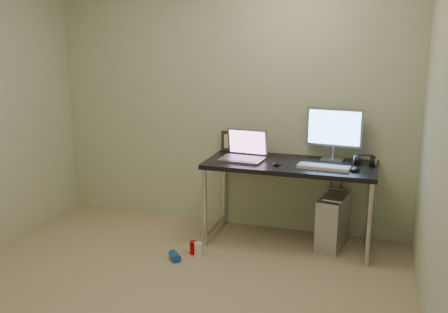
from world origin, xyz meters
TOP-DOWN VIEW (x-y plane):
  - floor at (0.00, 0.00)m, footprint 3.50×3.50m
  - wall_back at (0.00, 1.75)m, footprint 3.50×0.02m
  - wall_right at (1.75, 0.00)m, footprint 0.02×3.50m
  - desk at (0.68, 1.43)m, footprint 1.48×0.65m
  - tower_computer at (1.07, 1.46)m, footprint 0.27×0.47m
  - cable_a at (1.02, 1.70)m, footprint 0.01×0.16m
  - cable_b at (1.11, 1.68)m, footprint 0.02×0.11m
  - can_red at (-0.05, 0.94)m, footprint 0.08×0.08m
  - can_white at (0.01, 0.90)m, footprint 0.07×0.07m
  - can_blue at (-0.16, 0.77)m, footprint 0.14×0.15m
  - laptop at (0.26, 1.43)m, footprint 0.40×0.33m
  - monitor at (1.02, 1.65)m, footprint 0.50×0.16m
  - keyboard at (0.98, 1.31)m, footprint 0.44×0.17m
  - mouse_right at (1.24, 1.31)m, footprint 0.09×0.13m
  - mouse_left at (0.58, 1.32)m, footprint 0.07×0.11m
  - headphones at (1.30, 1.54)m, footprint 0.18×0.11m
  - picture_frame at (0.07, 1.73)m, footprint 0.25×0.13m
  - webcam at (0.32, 1.72)m, footprint 0.04×0.03m

SIDE VIEW (x-z plane):
  - floor at x=0.00m, z-range 0.00..0.00m
  - can_blue at x=-0.16m, z-range 0.00..0.07m
  - can_red at x=-0.05m, z-range 0.00..0.11m
  - can_white at x=0.01m, z-range 0.00..0.13m
  - tower_computer at x=1.07m, z-range -0.01..0.48m
  - cable_b at x=1.11m, z-range 0.02..0.74m
  - cable_a at x=1.02m, z-range 0.06..0.74m
  - desk at x=0.68m, z-range 0.29..1.04m
  - keyboard at x=0.98m, z-range 0.75..0.78m
  - mouse_left at x=0.58m, z-range 0.75..0.78m
  - mouse_right at x=1.24m, z-range 0.75..0.79m
  - headphones at x=1.30m, z-range 0.72..0.84m
  - laptop at x=0.26m, z-range 0.68..0.94m
  - webcam at x=0.32m, z-range 0.78..0.88m
  - picture_frame at x=0.07m, z-range 0.75..0.94m
  - monitor at x=1.02m, z-range 0.79..1.26m
  - wall_back at x=0.00m, z-range 0.00..2.50m
  - wall_right at x=1.75m, z-range 0.00..2.50m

